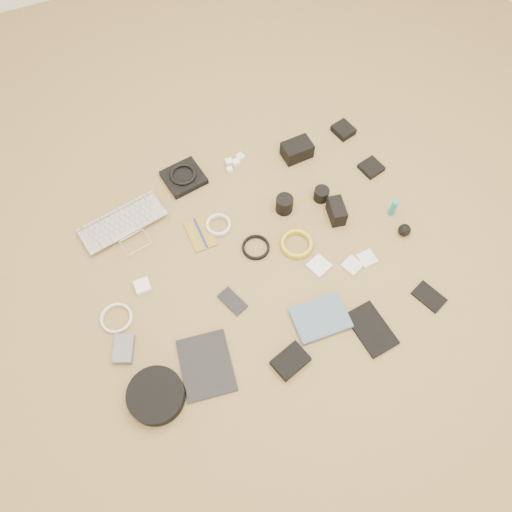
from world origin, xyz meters
name	(u,v)px	position (x,y,z in m)	size (l,w,h in m)	color
laptop	(129,232)	(-0.44, 0.32, 0.01)	(0.37, 0.26, 0.03)	silver
headphone_pouch	(184,177)	(-0.13, 0.50, 0.01)	(0.17, 0.16, 0.03)	black
headphones	(183,174)	(-0.13, 0.50, 0.04)	(0.12, 0.12, 0.02)	black
charger_a	(229,162)	(0.09, 0.50, 0.01)	(0.03, 0.03, 0.03)	silver
charger_b	(236,163)	(0.12, 0.49, 0.01)	(0.03, 0.03, 0.03)	silver
charger_c	(240,157)	(0.15, 0.51, 0.01)	(0.03, 0.03, 0.03)	silver
charger_d	(230,170)	(0.08, 0.46, 0.01)	(0.03, 0.03, 0.02)	silver
dslr_camera	(297,150)	(0.40, 0.43, 0.04)	(0.13, 0.09, 0.08)	black
lens_pouch	(343,130)	(0.66, 0.47, 0.02)	(0.08, 0.10, 0.03)	black
notebook_olive	(201,234)	(-0.16, 0.20, 0.00)	(0.10, 0.16, 0.01)	olive
pen_blue	(201,233)	(-0.16, 0.20, 0.01)	(0.01, 0.01, 0.15)	#1424A8
cable_white_a	(219,226)	(-0.08, 0.21, 0.01)	(0.11, 0.11, 0.01)	silver
lens_a	(284,204)	(0.22, 0.18, 0.04)	(0.08, 0.08, 0.08)	black
lens_b	(321,194)	(0.39, 0.17, 0.03)	(0.07, 0.07, 0.06)	black
card_reader	(371,168)	(0.68, 0.22, 0.01)	(0.09, 0.09, 0.02)	black
power_brick	(143,286)	(-0.46, 0.06, 0.01)	(0.06, 0.06, 0.03)	silver
cable_white_b	(117,319)	(-0.60, -0.03, 0.01)	(0.13, 0.13, 0.01)	silver
cable_black	(256,248)	(0.03, 0.05, 0.01)	(0.12, 0.12, 0.01)	black
cable_yellow	(297,245)	(0.19, -0.01, 0.01)	(0.14, 0.14, 0.02)	gold
flash	(337,211)	(0.41, 0.06, 0.04)	(0.06, 0.11, 0.08)	black
lens_cleaner	(393,208)	(0.64, -0.03, 0.05)	(0.03, 0.03, 0.09)	teal
battery_charger	(124,349)	(-0.61, -0.16, 0.02)	(0.07, 0.11, 0.03)	#5A5B60
tablet	(206,365)	(-0.34, -0.34, 0.01)	(0.19, 0.24, 0.01)	black
phone	(232,301)	(-0.15, -0.14, 0.00)	(0.06, 0.12, 0.01)	black
filter_case_left	(319,266)	(0.24, -0.13, 0.01)	(0.08, 0.08, 0.01)	silver
filter_case_mid	(352,265)	(0.36, -0.19, 0.00)	(0.07, 0.07, 0.01)	silver
filter_case_right	(367,258)	(0.44, -0.18, 0.00)	(0.07, 0.07, 0.01)	silver
air_blower	(404,230)	(0.64, -0.13, 0.03)	(0.05, 0.05, 0.05)	black
headphone_case	(156,396)	(-0.55, -0.38, 0.03)	(0.21, 0.21, 0.06)	black
drive_case	(290,361)	(-0.04, -0.45, 0.02)	(0.13, 0.09, 0.03)	black
paperback	(329,336)	(0.13, -0.42, 0.01)	(0.16, 0.21, 0.02)	#3F586C
notebook_black_a	(371,329)	(0.30, -0.46, 0.01)	(0.12, 0.20, 0.01)	black
notebook_black_b	(429,297)	(0.58, -0.43, 0.01)	(0.08, 0.12, 0.01)	black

